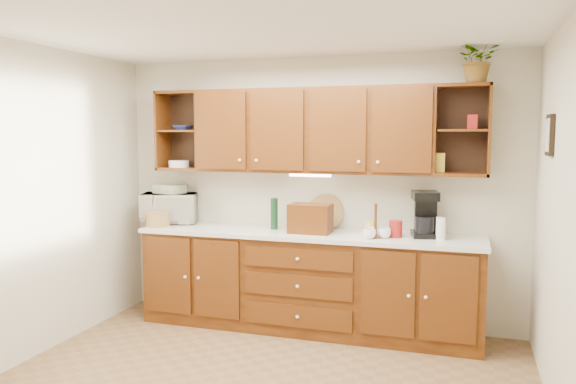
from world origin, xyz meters
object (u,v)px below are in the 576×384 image
Objects in this scene: microwave at (170,208)px; bread_box at (310,219)px; coffee_maker at (425,215)px; potted_plant at (478,60)px.

microwave is 1.44× the size of bread_box.
potted_plant is at bearing -15.75° from coffee_maker.
coffee_maker is at bearing 176.02° from potted_plant.
potted_plant is (0.41, -0.03, 1.35)m from coffee_maker.
microwave is 1.36× the size of coffee_maker.
coffee_maker is 1.04× the size of potted_plant.
potted_plant reaches higher than coffee_maker.
microwave is at bearing 179.19° from potted_plant.
coffee_maker is at bearing -18.27° from microwave.
bread_box is 2.02m from potted_plant.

